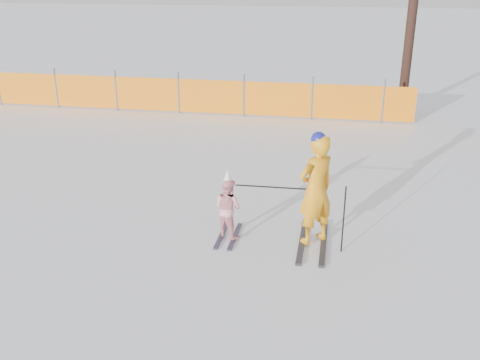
{
  "coord_description": "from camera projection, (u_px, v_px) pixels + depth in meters",
  "views": [
    {
      "loc": [
        1.43,
        -7.18,
        4.08
      ],
      "look_at": [
        0.0,
        0.5,
        1.0
      ],
      "focal_mm": 40.0,
      "sensor_mm": 36.0,
      "label": 1
    }
  ],
  "objects": [
    {
      "name": "child",
      "position": [
        228.0,
        207.0,
        8.57
      ],
      "size": [
        0.6,
        0.95,
        1.17
      ],
      "color": "black",
      "rests_on": "ground"
    },
    {
      "name": "adult",
      "position": [
        316.0,
        190.0,
        8.23
      ],
      "size": [
        0.76,
        1.53,
        1.85
      ],
      "color": "black",
      "rests_on": "ground"
    },
    {
      "name": "ski_poles",
      "position": [
        306.0,
        203.0,
        8.22
      ],
      "size": [
        1.72,
        0.22,
        1.09
      ],
      "color": "black",
      "rests_on": "ground"
    },
    {
      "name": "ground",
      "position": [
        234.0,
        251.0,
        8.31
      ],
      "size": [
        120.0,
        120.0,
        0.0
      ],
      "primitive_type": "plane",
      "color": "white",
      "rests_on": "ground"
    },
    {
      "name": "safety_fence",
      "position": [
        160.0,
        94.0,
        16.23
      ],
      "size": [
        14.93,
        0.06,
        1.25
      ],
      "color": "#595960",
      "rests_on": "ground"
    },
    {
      "name": "tree_trunks",
      "position": [
        443.0,
        15.0,
        15.64
      ],
      "size": [
        3.09,
        1.42,
        6.0
      ],
      "color": "black",
      "rests_on": "ground"
    }
  ]
}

